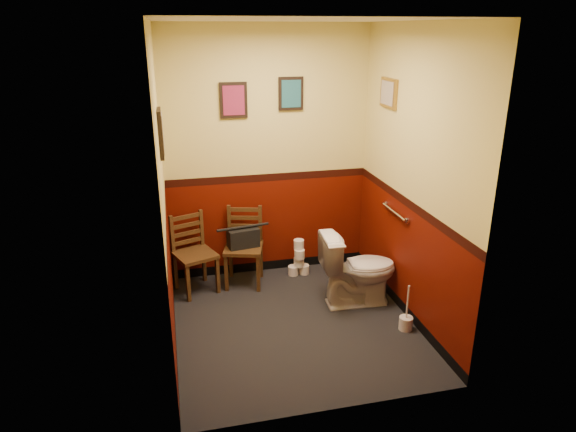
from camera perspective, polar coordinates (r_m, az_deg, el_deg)
The scene contains 17 objects.
floor at distance 4.98m, azimuth 0.67°, elevation -11.85°, with size 2.20×2.40×0.00m, color black.
ceiling at distance 4.22m, azimuth 0.83°, elevation 20.99°, with size 2.20×2.40×0.00m, color silver.
wall_back at distance 5.55m, azimuth -2.27°, elevation 6.70°, with size 2.20×2.70×0.00m, color #4E0D03.
wall_front at distance 3.33m, azimuth 5.73°, elevation -2.72°, with size 2.20×2.70×0.00m, color #4E0D03.
wall_left at distance 4.29m, azimuth -13.66°, elevation 2.11°, with size 2.40×2.70×0.00m, color #4E0D03.
wall_right at distance 4.79m, azimuth 13.65°, elevation 3.97°, with size 2.40×2.70×0.00m, color #4E0D03.
grab_bar at distance 5.11m, azimuth 11.75°, elevation 0.42°, with size 0.05×0.56×0.06m.
framed_print_back_a at distance 5.36m, azimuth -6.07°, elevation 12.67°, with size 0.28×0.04×0.36m.
framed_print_back_b at distance 5.46m, azimuth 0.33°, elevation 13.44°, with size 0.26×0.04×0.34m.
framed_print_left at distance 4.27m, azimuth -13.94°, elevation 8.93°, with size 0.04×0.30×0.38m.
framed_print_right at distance 5.18m, azimuth 11.10°, elevation 13.27°, with size 0.04×0.34×0.28m.
toilet at distance 5.20m, azimuth 7.81°, elevation -5.89°, with size 0.43×0.76×0.75m, color white.
toilet_brush at distance 4.98m, azimuth 12.96°, elevation -11.44°, with size 0.13×0.13×0.45m.
chair_left at distance 5.48m, azimuth -10.45°, elevation -4.12°, with size 0.50×0.50×0.83m.
chair_right at distance 5.56m, azimuth -4.91°, elevation -3.41°, with size 0.49×0.49×0.85m.
handbag at distance 5.47m, azimuth -5.00°, elevation -2.40°, with size 0.35×0.21×0.24m.
tp_stack at distance 5.81m, azimuth 1.22°, elevation -4.92°, with size 0.24×0.15×0.42m.
Camera 1 is at (-1.02, -4.10, 2.64)m, focal length 32.00 mm.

